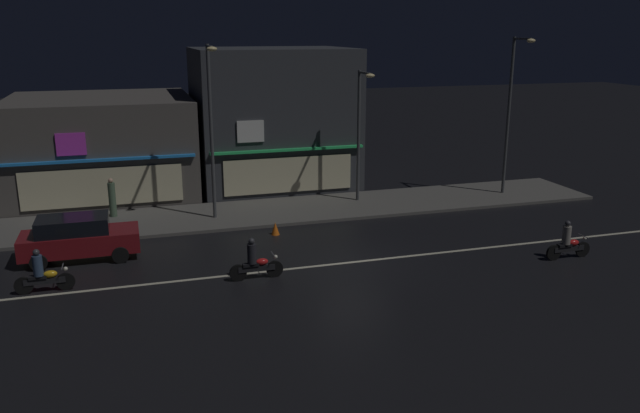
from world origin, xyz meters
name	(u,v)px	position (x,y,z in m)	size (l,w,h in m)	color
ground_plane	(352,262)	(0.00, 0.00, 0.00)	(140.00, 140.00, 0.00)	black
lane_divider_stripe	(352,262)	(0.00, 0.00, 0.01)	(28.56, 0.16, 0.01)	beige
sidewalk_far	(300,209)	(0.00, 7.44, 0.07)	(30.06, 4.53, 0.14)	#5B5954
storefront_left_block	(103,145)	(-9.02, 14.07, 2.54)	(9.16, 8.90, 5.09)	#56514C
storefront_center_block	(273,118)	(0.00, 13.18, 3.75)	(8.33, 7.11, 7.51)	#383A3F
streetlamp_west	(211,120)	(-4.17, 6.84, 4.65)	(0.44, 1.64, 7.72)	#47494C
streetlamp_mid	(360,125)	(3.17, 7.86, 3.99)	(0.44, 1.64, 6.44)	#47494C
streetlamp_east	(511,105)	(11.03, 7.09, 4.79)	(0.44, 1.64, 7.98)	#47494C
pedestrian_on_sidewalk	(112,199)	(-8.62, 8.57, 0.99)	(0.32, 0.32, 1.80)	#4C664C
parked_car_near_kerb	(78,237)	(-9.80, 3.39, 0.87)	(4.30, 1.98, 1.67)	maroon
motorcycle_lead	(568,243)	(7.97, -1.98, 0.63)	(1.90, 0.60, 1.52)	black
motorcycle_following	(42,274)	(-10.78, 0.32, 0.63)	(1.90, 0.60, 1.52)	black
motorcycle_opposite_lane	(255,262)	(-3.82, -0.58, 0.63)	(1.90, 0.60, 1.52)	black
traffic_cone	(275,228)	(-2.00, 4.15, 0.28)	(0.36, 0.36, 0.55)	orange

